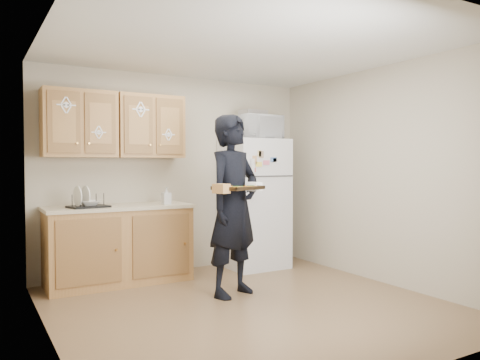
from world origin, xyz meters
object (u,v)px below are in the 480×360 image
object	(u,v)px
person	(234,205)
refrigerator	(254,203)
microwave	(258,127)
dish_rack	(88,200)
baking_tray	(238,189)

from	to	relation	value
person	refrigerator	bearing A→B (deg)	28.00
refrigerator	microwave	xyz separation A→B (m)	(0.03, -0.05, 1.01)
refrigerator	dish_rack	distance (m)	2.16
baking_tray	microwave	world-z (taller)	microwave
refrigerator	person	world-z (taller)	person
microwave	dish_rack	distance (m)	2.36
dish_rack	person	bearing A→B (deg)	-37.79
dish_rack	microwave	bearing A→B (deg)	-0.12
dish_rack	baking_tray	bearing A→B (deg)	-47.43
microwave	dish_rack	size ratio (longest dim) A/B	1.42
person	microwave	distance (m)	1.63
baking_tray	microwave	xyz separation A→B (m)	(1.03, 1.26, 0.72)
person	dish_rack	world-z (taller)	person
refrigerator	microwave	size ratio (longest dim) A/B	3.00
baking_tray	microwave	size ratio (longest dim) A/B	0.79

